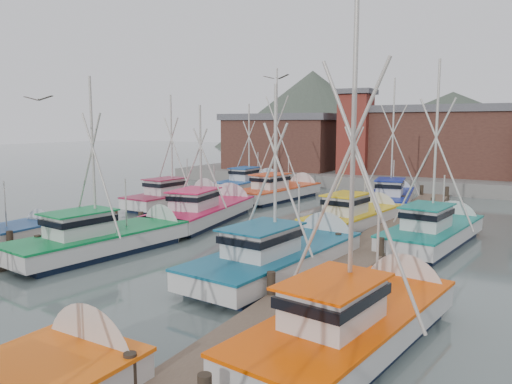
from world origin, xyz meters
The scene contains 20 objects.
ground centered at (0.00, 0.00, 0.00)m, with size 260.00×260.00×0.00m, color #546460.
dock_left centered at (-7.00, 4.04, 0.21)m, with size 2.30×46.00×1.50m.
dock_right centered at (7.00, 4.04, 0.21)m, with size 2.30×46.00×1.50m.
quay centered at (0.00, 37.00, 0.60)m, with size 44.00×16.00×1.20m, color slate.
shed_left centered at (-11.00, 35.00, 4.34)m, with size 12.72×8.48×6.20m.
shed_center centered at (6.00, 37.00, 4.69)m, with size 14.84×9.54×6.90m.
lookout_tower centered at (-2.00, 33.00, 5.55)m, with size 3.60×3.60×8.50m.
distant_hills centered at (-12.76, 122.59, 0.00)m, with size 175.00×140.00×42.00m.
boat_4 centered at (-4.27, 0.75, 0.68)m, with size 4.38×9.90×9.30m.
boat_5 centered at (4.69, 1.93, 0.68)m, with size 4.40×10.50×8.78m.
boat_7 centered at (9.60, -3.43, 0.69)m, with size 4.40×9.74×10.78m.
boat_8 centered at (-4.58, 9.74, 0.68)m, with size 4.70×10.80×8.42m.
boat_9 centered at (4.73, 12.09, 0.68)m, with size 4.07×9.28×8.35m.
boat_10 centered at (-9.85, 13.71, 0.68)m, with size 3.77×9.27×9.19m.
boat_11 centered at (9.58, 10.14, 0.69)m, with size 4.22×9.55×10.26m.
boat_12 centered at (-4.38, 20.57, 0.69)m, with size 4.55×10.08×11.59m.
boat_13 centered at (4.65, 21.15, 0.69)m, with size 4.10×9.52×10.40m.
boat_14 centered at (-9.40, 24.72, 0.68)m, with size 3.69×9.15×8.91m.
gull_near centered at (-3.56, -3.46, 7.24)m, with size 1.55×0.62×0.24m.
gull_far centered at (2.44, 5.53, 8.52)m, with size 1.53×0.66×0.24m.
Camera 1 is at (13.47, -16.90, 6.25)m, focal length 35.00 mm.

